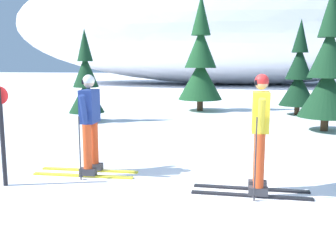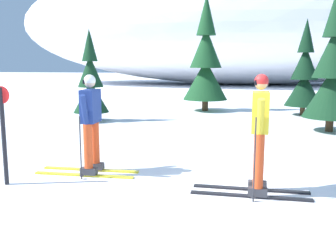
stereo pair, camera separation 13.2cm
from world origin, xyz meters
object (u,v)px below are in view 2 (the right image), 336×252
at_px(pine_tree_center_right, 333,72).
at_px(trail_marker_post, 3,130).
at_px(pine_tree_left, 206,63).
at_px(pine_tree_center_left, 304,75).
at_px(skier_navy_jacket, 91,122).
at_px(skier_yellow_jacket, 259,133).
at_px(pine_tree_far_left, 91,83).

bearing_deg(pine_tree_center_right, trail_marker_post, -136.66).
bearing_deg(pine_tree_left, pine_tree_center_right, -47.40).
bearing_deg(pine_tree_center_left, skier_navy_jacket, -120.29).
relative_size(pine_tree_left, trail_marker_post, 2.86).
xyz_separation_m(skier_yellow_jacket, pine_tree_far_left, (-5.02, 6.54, 0.32)).
distance_m(pine_tree_left, pine_tree_center_right, 5.65).
distance_m(skier_navy_jacket, pine_tree_center_right, 7.34).
relative_size(skier_navy_jacket, pine_tree_far_left, 0.59).
xyz_separation_m(skier_navy_jacket, pine_tree_left, (1.35, 9.30, 0.98)).
xyz_separation_m(skier_yellow_jacket, pine_tree_center_right, (2.34, 5.79, 0.74)).
xyz_separation_m(pine_tree_center_left, trail_marker_post, (-6.16, -9.40, -0.56)).
height_order(skier_navy_jacket, pine_tree_far_left, pine_tree_far_left).
xyz_separation_m(skier_yellow_jacket, pine_tree_left, (-1.48, 9.95, 0.96)).
xyz_separation_m(skier_navy_jacket, pine_tree_center_right, (5.18, 5.14, 0.76)).
bearing_deg(skier_navy_jacket, trail_marker_post, -144.36).
height_order(pine_tree_left, pine_tree_center_left, pine_tree_left).
height_order(skier_yellow_jacket, pine_tree_left, pine_tree_left).
bearing_deg(pine_tree_left, pine_tree_far_left, -136.02).
bearing_deg(trail_marker_post, pine_tree_far_left, 98.72).
bearing_deg(skier_navy_jacket, pine_tree_left, 81.73).
bearing_deg(trail_marker_post, skier_yellow_jacket, 2.58).
bearing_deg(pine_tree_center_right, skier_yellow_jacket, -112.02).
height_order(pine_tree_center_left, pine_tree_center_right, pine_tree_center_right).
xyz_separation_m(skier_yellow_jacket, pine_tree_center_left, (2.17, 9.22, 0.52)).
bearing_deg(pine_tree_left, skier_navy_jacket, -98.27).
height_order(pine_tree_center_right, trail_marker_post, pine_tree_center_right).
xyz_separation_m(skier_navy_jacket, skier_yellow_jacket, (2.83, -0.64, 0.02)).
bearing_deg(pine_tree_center_right, pine_tree_left, 132.60).
relative_size(pine_tree_far_left, pine_tree_center_right, 0.75).
height_order(pine_tree_center_left, trail_marker_post, pine_tree_center_left).
bearing_deg(pine_tree_far_left, pine_tree_left, 43.98).
relative_size(skier_yellow_jacket, pine_tree_center_right, 0.45).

